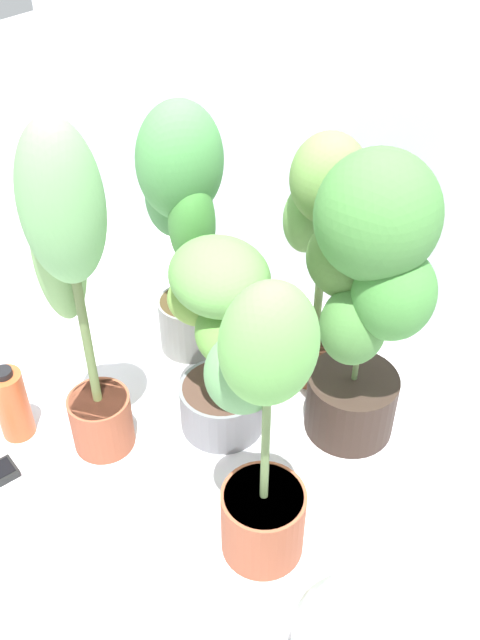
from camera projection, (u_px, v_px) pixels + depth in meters
ground_plane at (199, 453)px, 2.10m from camera, size 8.00×8.00×0.00m
mylar_back_wall at (385, 37)px, 1.98m from camera, size 3.20×0.01×2.00m
potted_plant_back_right at (367, 285)px, 1.83m from camera, size 0.44×0.39×0.92m
potted_plant_front_left at (71, 273)px, 1.76m from camera, size 0.31×0.27×1.04m
potted_plant_center at (222, 330)px, 1.95m from camera, size 0.45×0.35×0.66m
potted_plant_back_center at (320, 242)px, 2.07m from camera, size 0.29×0.26×0.85m
potted_plant_front_right at (261, 424)px, 1.58m from camera, size 0.33×0.27×0.85m
potted_plant_back_left at (183, 213)px, 2.14m from camera, size 0.33×0.33×0.89m
hygrometer_box at (2, 472)px, 2.03m from camera, size 0.10×0.10×0.03m
floor_fan at (349, 639)px, 1.41m from camera, size 0.30×0.30×0.38m
nutrient_bottle at (12, 404)px, 2.09m from camera, size 0.10×0.10×0.26m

